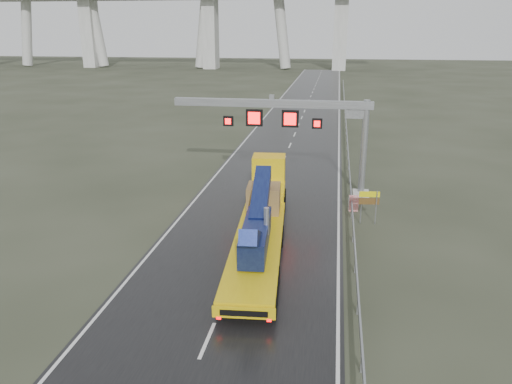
% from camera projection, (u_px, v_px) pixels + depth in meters
% --- Properties ---
extents(ground, '(400.00, 400.00, 0.00)m').
position_uv_depth(ground, '(218.00, 314.00, 22.12)').
color(ground, '#2D3122').
rests_on(ground, ground).
extents(road, '(11.00, 200.00, 0.02)m').
position_uv_depth(road, '(295.00, 135.00, 59.65)').
color(road, black).
rests_on(road, ground).
extents(guardrail, '(0.20, 140.00, 1.40)m').
position_uv_depth(guardrail, '(348.00, 150.00, 49.14)').
color(guardrail, gray).
rests_on(guardrail, ground).
extents(sign_gantry, '(14.90, 1.20, 7.42)m').
position_uv_depth(sign_gantry, '(300.00, 120.00, 36.94)').
color(sign_gantry, '#ADADA8').
rests_on(sign_gantry, ground).
extents(heavy_haul_truck, '(3.78, 17.72, 4.13)m').
position_uv_depth(heavy_haul_truck, '(262.00, 210.00, 30.25)').
color(heavy_haul_truck, yellow).
rests_on(heavy_haul_truck, ground).
extents(exit_sign_pair, '(1.30, 0.21, 2.24)m').
position_uv_depth(exit_sign_pair, '(369.00, 201.00, 31.93)').
color(exit_sign_pair, gray).
rests_on(exit_sign_pair, ground).
extents(striped_barrier, '(0.67, 0.41, 1.08)m').
position_uv_depth(striped_barrier, '(353.00, 203.00, 34.54)').
color(striped_barrier, red).
rests_on(striped_barrier, ground).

